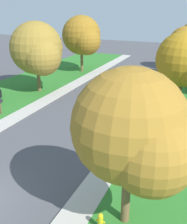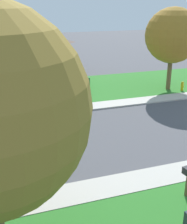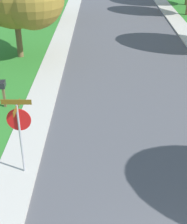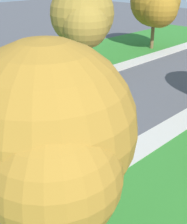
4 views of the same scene
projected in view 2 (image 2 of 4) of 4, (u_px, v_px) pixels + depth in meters
name	position (u px, v px, depth m)	size (l,w,h in m)	color
sidewalk_east	(52.00, 111.00, 19.93)	(1.40, 56.00, 0.10)	#B7B2A8
lawn_east	(41.00, 92.00, 24.11)	(8.00, 56.00, 0.08)	#2D7528
sidewalk_west	(101.00, 188.00, 11.59)	(1.40, 56.00, 0.10)	#B7B2A8
car_green_kerbside_mid	(62.00, 81.00, 24.32)	(2.37, 4.46, 1.76)	#1E6033
tree_sidewalk_near	(172.00, 37.00, 23.68)	(4.66, 4.34, 6.62)	brown
house_right_setback	(23.00, 51.00, 29.54)	(9.19, 8.02, 4.60)	beige
fire_hydrant	(182.00, 86.00, 24.32)	(0.38, 0.22, 0.83)	gold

